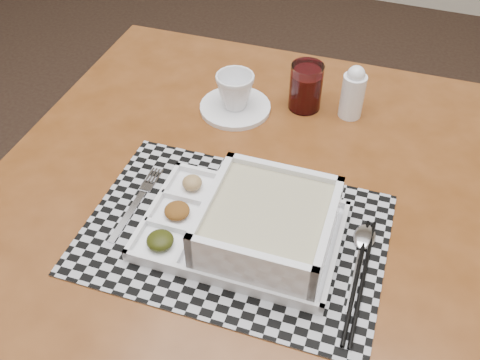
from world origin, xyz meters
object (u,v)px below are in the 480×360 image
dining_table (252,215)px  juice_glass (306,88)px  serving_tray (259,227)px  creamer_bottle (353,92)px  cup (235,91)px

dining_table → juice_glass: size_ratio=9.79×
dining_table → serving_tray: (0.05, -0.12, 0.11)m
dining_table → creamer_bottle: size_ratio=8.47×
serving_tray → dining_table: bearing=113.5°
dining_table → juice_glass: 0.30m
serving_tray → juice_glass: (-0.03, 0.39, 0.01)m
serving_tray → cup: size_ratio=4.07×
serving_tray → creamer_bottle: (0.07, 0.39, 0.02)m
serving_tray → creamer_bottle: creamer_bottle is taller
serving_tray → creamer_bottle: 0.40m
juice_glass → creamer_bottle: creamer_bottle is taller
dining_table → serving_tray: serving_tray is taller
creamer_bottle → juice_glass: bearing=-176.7°
dining_table → creamer_bottle: creamer_bottle is taller
juice_glass → creamer_bottle: bearing=3.3°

